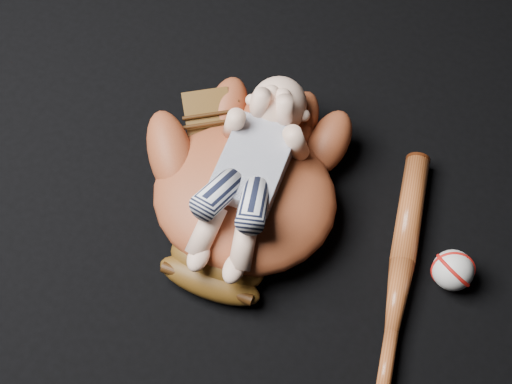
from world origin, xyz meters
TOP-DOWN VIEW (x-y plane):
  - baseball_glove at (-0.03, -0.01)m, footprint 0.45×0.49m
  - newborn_baby at (-0.02, -0.01)m, footprint 0.23×0.38m
  - baseball_bat at (0.25, 0.01)m, footprint 0.18×0.44m
  - baseball at (0.32, 0.05)m, footprint 0.07×0.07m

SIDE VIEW (x-z plane):
  - baseball_bat at x=0.25m, z-range 0.00..0.04m
  - baseball at x=0.32m, z-range 0.00..0.07m
  - baseball_glove at x=-0.03m, z-range 0.00..0.14m
  - newborn_baby at x=-0.02m, z-range 0.05..0.19m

